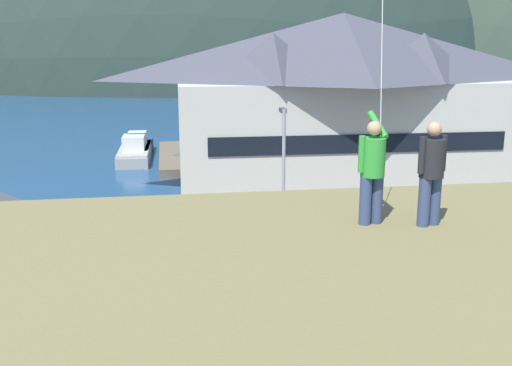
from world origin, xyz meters
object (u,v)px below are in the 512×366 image
storage_shed_waterside (229,163)px  person_companion (431,170)px  parking_light_pole (283,172)px  moored_boat_inner_slip (135,152)px  parked_car_front_row_red (256,266)px  parked_car_back_row_right (311,333)px  moored_boat_wharfside (138,148)px  moored_boat_outer_mooring (219,149)px  person_kite_flyer (372,168)px  harbor_lodge (341,100)px  parked_car_mid_row_far (471,248)px  wharf_dock (179,158)px

storage_shed_waterside → person_companion: (0.32, -29.45, 6.02)m
storage_shed_waterside → parking_light_pole: size_ratio=0.83×
moored_boat_inner_slip → storage_shed_waterside: bearing=-62.2°
parked_car_front_row_red → parking_light_pole: 5.29m
parked_car_back_row_right → parking_light_pole: 10.37m
moored_boat_wharfside → moored_boat_outer_mooring: bearing=-11.4°
moored_boat_outer_mooring → parked_car_front_row_red: moored_boat_outer_mooring is taller
moored_boat_wharfside → parked_car_front_row_red: moored_boat_wharfside is taller
parking_light_pole → person_kite_flyer: person_kite_flyer is taller
harbor_lodge → person_companion: bearing=-103.5°
parked_car_front_row_red → parking_light_pole: bearing=64.3°
parked_car_back_row_right → parked_car_mid_row_far: same height
parked_car_back_row_right → parked_car_front_row_red: bearing=98.7°
wharf_dock → moored_boat_inner_slip: (-3.62, 1.27, 0.37)m
moored_boat_inner_slip → wharf_dock: bearing=-19.3°
person_companion → person_kite_flyer: bearing=166.2°
storage_shed_waterside → moored_boat_outer_mooring: bearing=87.7°
harbor_lodge → moored_boat_wharfside: (-13.68, 14.74, -5.46)m
harbor_lodge → wharf_dock: bearing=131.3°
moored_boat_outer_mooring → parking_light_pole: (0.86, -24.33, 3.38)m
parking_light_pole → parked_car_front_row_red: bearing=-115.7°
moored_boat_wharfside → parked_car_mid_row_far: moored_boat_wharfside is taller
person_kite_flyer → parked_car_back_row_right: bearing=82.7°
storage_shed_waterside → person_companion: person_companion is taller
moored_boat_wharfside → person_companion: 44.91m
parked_car_back_row_right → parked_car_front_row_red: size_ratio=1.00×
harbor_lodge → parked_car_back_row_right: (-6.85, -20.85, -5.12)m
storage_shed_waterside → wharf_dock: size_ratio=0.47×
parked_car_back_row_right → harbor_lodge: bearing=71.8°
wharf_dock → moored_boat_inner_slip: bearing=160.7°
moored_boat_wharfside → harbor_lodge: bearing=-47.1°
person_kite_flyer → parking_light_pole: bearing=83.6°
parked_car_back_row_right → person_companion: (-0.09, -8.18, 7.14)m
storage_shed_waterside → moored_boat_wharfside: size_ratio=0.84×
moored_boat_wharfside → moored_boat_inner_slip: same height
harbor_lodge → person_kite_flyer: harbor_lodge is taller
moored_boat_wharfside → moored_boat_outer_mooring: same height
moored_boat_wharfside → parking_light_pole: bearing=-73.2°
parked_car_mid_row_far → moored_boat_wharfside: bearing=118.5°
person_kite_flyer → wharf_dock: bearing=93.4°
wharf_dock → parked_car_mid_row_far: bearing=-64.6°
storage_shed_waterside → wharf_dock: (-2.99, 11.28, -1.84)m
storage_shed_waterside → parking_light_pole: 11.64m
moored_boat_inner_slip → person_kite_flyer: 42.85m
moored_boat_wharfside → parking_light_pole: 27.09m
parked_car_front_row_red → person_companion: (0.82, -14.15, 7.14)m
parked_car_mid_row_far → parked_car_front_row_red: 9.83m
wharf_dock → person_companion: (3.31, -40.72, 7.86)m
parked_car_front_row_red → wharf_dock: bearing=95.3°
storage_shed_waterside → moored_boat_wharfside: (-6.41, 14.33, -1.47)m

